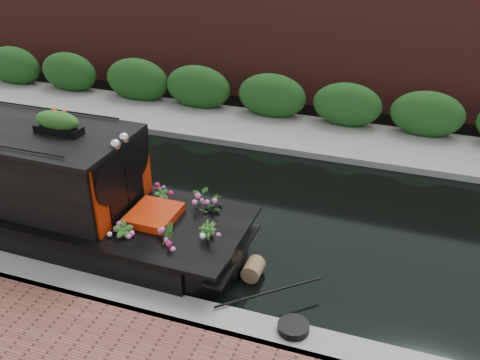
% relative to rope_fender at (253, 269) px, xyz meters
% --- Properties ---
extents(ground, '(80.00, 80.00, 0.00)m').
position_rel_rope_fender_xyz_m(ground, '(-1.86, 1.90, -0.17)').
color(ground, black).
rests_on(ground, ground).
extents(near_bank_coping, '(40.00, 0.60, 0.50)m').
position_rel_rope_fender_xyz_m(near_bank_coping, '(-1.86, -1.40, -0.17)').
color(near_bank_coping, gray).
rests_on(near_bank_coping, ground).
extents(far_bank_path, '(40.00, 2.40, 0.34)m').
position_rel_rope_fender_xyz_m(far_bank_path, '(-1.86, 6.10, -0.17)').
color(far_bank_path, slate).
rests_on(far_bank_path, ground).
extents(far_hedge, '(40.00, 1.10, 2.80)m').
position_rel_rope_fender_xyz_m(far_hedge, '(-1.86, 7.00, -0.17)').
color(far_hedge, '#1A4617').
rests_on(far_hedge, ground).
extents(far_brick_wall, '(40.00, 1.00, 8.00)m').
position_rel_rope_fender_xyz_m(far_brick_wall, '(-1.86, 9.10, -0.17)').
color(far_brick_wall, '#56231D').
rests_on(far_brick_wall, ground).
extents(rope_fender, '(0.33, 0.42, 0.33)m').
position_rel_rope_fender_xyz_m(rope_fender, '(0.00, 0.00, 0.00)').
color(rope_fender, brown).
rests_on(rope_fender, ground).
extents(coiled_mooring_rope, '(0.47, 0.47, 0.12)m').
position_rel_rope_fender_xyz_m(coiled_mooring_rope, '(1.04, -1.29, 0.14)').
color(coiled_mooring_rope, black).
rests_on(coiled_mooring_rope, near_bank_coping).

